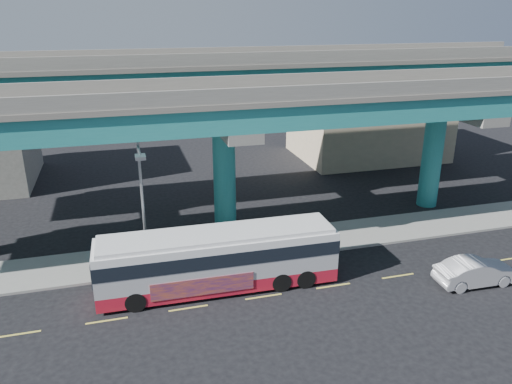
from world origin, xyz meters
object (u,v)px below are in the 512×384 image
object	(u,v)px
sedan	(476,272)
stop_sign	(280,227)
transit_bus	(218,258)
street_lamp	(142,193)

from	to	relation	value
sedan	stop_sign	world-z (taller)	stop_sign
transit_bus	street_lamp	bearing A→B (deg)	150.51
transit_bus	stop_sign	distance (m)	5.30
sedan	transit_bus	bearing A→B (deg)	77.70
transit_bus	sedan	xyz separation A→B (m)	(13.68, -3.49, -1.06)
transit_bus	sedan	world-z (taller)	transit_bus
sedan	stop_sign	xyz separation A→B (m)	(-9.23, 6.37, 1.08)
sedan	street_lamp	size ratio (longest dim) A/B	0.60
transit_bus	street_lamp	size ratio (longest dim) A/B	1.69
transit_bus	sedan	size ratio (longest dim) A/B	2.80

